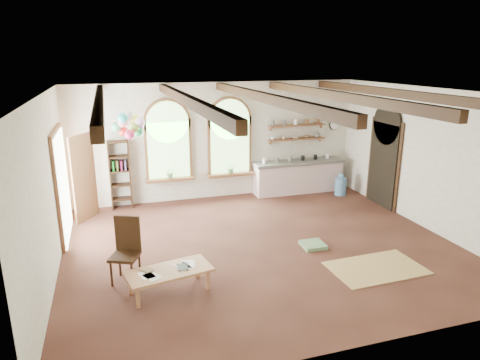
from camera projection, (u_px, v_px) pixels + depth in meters
name	position (u px, v px, depth m)	size (l,w,h in m)	color
floor	(261.00, 245.00, 9.05)	(8.00, 8.00, 0.00)	#562F23
ceiling_beams	(263.00, 97.00, 8.19)	(6.20, 6.80, 0.18)	#311E0F
window_left	(168.00, 143.00, 11.34)	(1.30, 0.28, 2.20)	brown
window_right	(230.00, 140.00, 11.83)	(1.30, 0.28, 2.20)	brown
left_doorway	(62.00, 186.00, 9.26)	(0.10, 1.90, 2.50)	brown
right_doorway	(383.00, 165.00, 11.25)	(0.10, 1.30, 2.40)	black
kitchen_counter	(298.00, 176.00, 12.51)	(2.68, 0.62, 0.94)	silver
wall_shelf_lower	(297.00, 139.00, 12.38)	(1.70, 0.24, 0.04)	brown
wall_shelf_upper	(297.00, 125.00, 12.26)	(1.70, 0.24, 0.04)	brown
wall_clock	(335.00, 125.00, 12.70)	(0.32, 0.32, 0.04)	black
bookshelf	(120.00, 175.00, 11.08)	(0.53, 0.32, 1.80)	#311E0F
coffee_table	(169.00, 272.00, 7.18)	(1.51, 0.90, 0.40)	tan
side_chair	(126.00, 263.00, 7.54)	(0.61, 0.61, 1.16)	#311E0F
floor_mat	(376.00, 268.00, 8.07)	(1.75, 1.08, 0.02)	tan
floor_cushion	(313.00, 245.00, 8.98)	(0.47, 0.47, 0.08)	#67895E
water_jug_a	(322.00, 182.00, 12.81)	(0.27, 0.27, 0.52)	#5A8EC1
water_jug_b	(341.00, 186.00, 12.29)	(0.33, 0.33, 0.64)	#5A8EC1
balloon_cluster	(130.00, 125.00, 9.83)	(0.75, 0.85, 1.14)	white
table_book	(143.00, 272.00, 7.10)	(0.16, 0.22, 0.02)	olive
tablet	(182.00, 267.00, 7.26)	(0.18, 0.26, 0.01)	black
potted_plant_left	(170.00, 173.00, 11.46)	(0.27, 0.23, 0.30)	#598C4C
potted_plant_right	(231.00, 168.00, 11.95)	(0.27, 0.23, 0.30)	#598C4C
shelf_cup_a	(272.00, 138.00, 12.14)	(0.12, 0.10, 0.10)	white
shelf_cup_b	(284.00, 138.00, 12.24)	(0.10, 0.10, 0.09)	beige
shelf_bowl_a	(295.00, 138.00, 12.35)	(0.22, 0.22, 0.05)	beige
shelf_bowl_b	(306.00, 137.00, 12.45)	(0.20, 0.20, 0.06)	#8C664C
shelf_vase	(317.00, 134.00, 12.53)	(0.18, 0.18, 0.19)	slate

